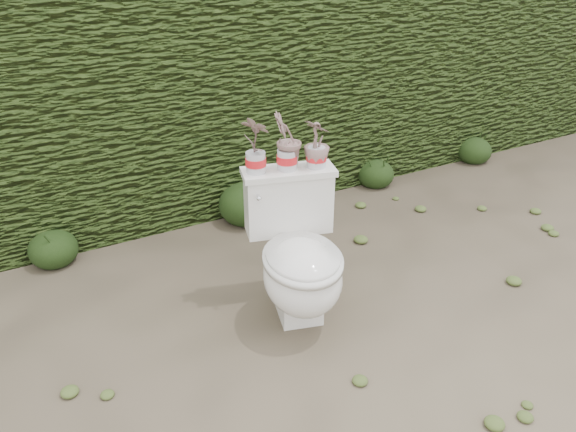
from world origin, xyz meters
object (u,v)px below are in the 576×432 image
toilet (299,260)px  potted_plant_center (287,143)px  potted_plant_left (255,146)px  potted_plant_right (317,145)px

toilet → potted_plant_center: size_ratio=2.59×
potted_plant_left → potted_plant_right: 0.33m
potted_plant_center → potted_plant_right: 0.16m
potted_plant_center → potted_plant_right: (0.16, -0.04, -0.03)m
potted_plant_right → potted_plant_left: bearing=56.6°
potted_plant_left → potted_plant_right: bearing=-136.2°
potted_plant_center → potted_plant_left: bearing=-38.1°
potted_plant_center → toilet: bearing=54.0°
toilet → potted_plant_left: 0.64m
toilet → potted_plant_right: 0.61m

